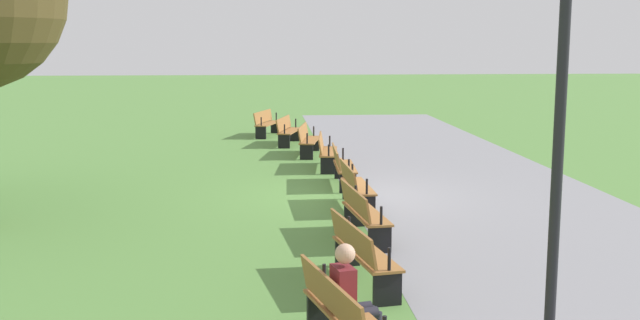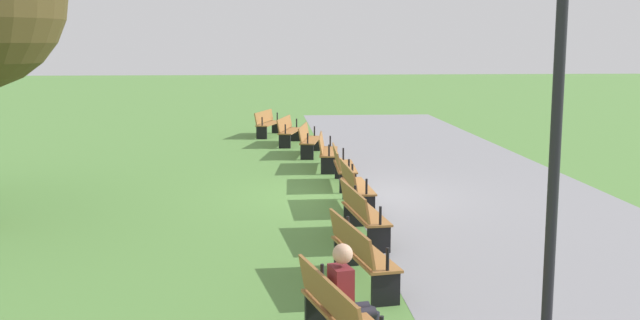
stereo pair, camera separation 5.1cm
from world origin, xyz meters
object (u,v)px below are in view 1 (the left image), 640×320
at_px(bench_1, 288,130).
at_px(bench_6, 362,212).
at_px(bench_5, 355,185).
at_px(bench_3, 326,151).
at_px(lamp_post, 561,94).
at_px(bench_4, 342,165).
at_px(person_seated, 351,294).
at_px(bench_8, 343,314).
at_px(bench_7, 361,251).
at_px(bench_2, 308,139).
at_px(bench_0, 267,123).

bearing_deg(bench_1, bench_6, 18.36).
height_order(bench_5, bench_6, same).
distance_m(bench_1, bench_5, 9.52).
bearing_deg(bench_3, lamp_post, 10.25).
height_order(bench_3, bench_4, same).
height_order(bench_4, person_seated, person_seated).
bearing_deg(bench_8, bench_7, 153.51).
relative_size(bench_2, bench_8, 1.00).
height_order(bench_4, bench_5, same).
bearing_deg(bench_8, bench_0, 167.74).
bearing_deg(bench_4, person_seated, -3.52).
bearing_deg(lamp_post, bench_8, -122.34).
xyz_separation_m(bench_7, person_seated, (2.17, -0.40, 0.16)).
height_order(bench_5, person_seated, person_seated).
height_order(bench_0, lamp_post, lamp_post).
xyz_separation_m(bench_4, lamp_post, (10.59, 0.77, 2.39)).
relative_size(bench_0, bench_1, 1.00).
xyz_separation_m(bench_0, bench_2, (4.62, 1.17, 0.00)).
bearing_deg(bench_0, bench_2, 32.60).
height_order(bench_0, bench_3, same).
bearing_deg(bench_6, bench_8, -16.29).
bearing_deg(bench_1, bench_8, 14.29).
bearing_deg(bench_1, bench_3, 24.45).
bearing_deg(bench_4, bench_1, -169.83).
xyz_separation_m(bench_0, lamp_post, (19.96, 2.45, 2.39)).
height_order(bench_7, person_seated, person_seated).
distance_m(bench_1, person_seated, 16.38).
xyz_separation_m(bench_3, bench_5, (4.77, 0.17, 0.00)).
distance_m(bench_6, bench_8, 4.77).
height_order(bench_2, bench_3, same).
bearing_deg(bench_0, bench_5, 26.50).
height_order(bench_7, lamp_post, lamp_post).
bearing_deg(bench_2, bench_3, 18.34).
bearing_deg(bench_7, person_seated, -20.62).
bearing_deg(bench_3, bench_1, -163.71).
bearing_deg(bench_0, bench_3, 30.57).
bearing_deg(bench_2, bench_0, -155.56).
distance_m(bench_2, bench_7, 11.88).
height_order(bench_2, bench_4, same).
height_order(bench_3, person_seated, person_seated).
xyz_separation_m(bench_1, person_seated, (16.38, 0.11, 0.16)).
distance_m(bench_6, bench_7, 2.39).
bearing_deg(bench_0, bench_4, 28.54).
bearing_deg(lamp_post, bench_4, -175.86).
bearing_deg(bench_8, bench_3, 161.64).
xyz_separation_m(bench_8, lamp_post, (1.13, 1.78, 2.39)).
distance_m(bench_2, bench_3, 2.39).
distance_m(bench_1, bench_7, 14.22).
bearing_deg(bench_3, bench_7, 4.09).
bearing_deg(person_seated, bench_6, 156.49).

